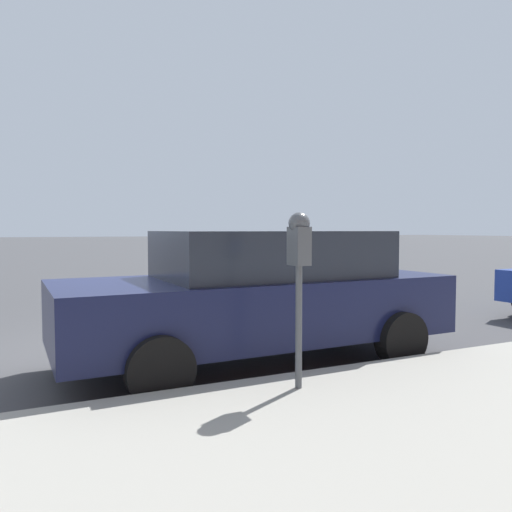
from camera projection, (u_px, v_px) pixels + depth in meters
The scene contains 3 objects.
ground_plane at pixel (143, 351), 6.52m from camera, with size 220.00×220.00×0.00m, color #424244.
parking_meter at pixel (299, 254), 4.39m from camera, with size 0.21×0.19×1.57m.
car_navy at pixel (261, 294), 5.96m from camera, with size 2.07×4.68×1.58m.
Camera 1 is at (-6.46, 1.41, 1.59)m, focal length 35.00 mm.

